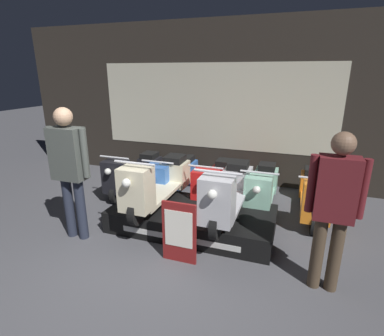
% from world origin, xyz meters
% --- Properties ---
extents(ground_plane, '(30.00, 30.00, 0.00)m').
position_xyz_m(ground_plane, '(0.00, 0.00, 0.00)').
color(ground_plane, '#4C4C51').
extents(shop_wall_back, '(8.79, 0.09, 3.20)m').
position_xyz_m(shop_wall_back, '(0.00, 3.36, 1.60)').
color(shop_wall_back, '#28231E').
rests_on(shop_wall_back, ground_plane).
extents(display_platform, '(2.36, 1.12, 0.32)m').
position_xyz_m(display_platform, '(0.33, 1.15, 0.16)').
color(display_platform, black).
rests_on(display_platform, ground_plane).
extents(scooter_display_left, '(0.56, 1.78, 0.85)m').
position_xyz_m(scooter_display_left, '(-0.20, 1.15, 0.67)').
color(scooter_display_left, black).
rests_on(scooter_display_left, display_platform).
extents(scooter_display_right, '(0.56, 1.78, 0.85)m').
position_xyz_m(scooter_display_right, '(0.86, 1.15, 0.67)').
color(scooter_display_right, black).
rests_on(scooter_display_right, display_platform).
extents(scooter_backrow_0, '(0.56, 1.78, 0.85)m').
position_xyz_m(scooter_backrow_0, '(-1.24, 2.24, 0.35)').
color(scooter_backrow_0, black).
rests_on(scooter_backrow_0, ground_plane).
extents(scooter_backrow_1, '(0.56, 1.78, 0.85)m').
position_xyz_m(scooter_backrow_1, '(-0.43, 2.24, 0.35)').
color(scooter_backrow_1, black).
rests_on(scooter_backrow_1, ground_plane).
extents(scooter_backrow_2, '(0.56, 1.78, 0.85)m').
position_xyz_m(scooter_backrow_2, '(0.39, 2.24, 0.35)').
color(scooter_backrow_2, black).
rests_on(scooter_backrow_2, ground_plane).
extents(scooter_backrow_3, '(0.56, 1.78, 0.85)m').
position_xyz_m(scooter_backrow_3, '(1.21, 2.24, 0.35)').
color(scooter_backrow_3, black).
rests_on(scooter_backrow_3, ground_plane).
extents(scooter_backrow_4, '(0.56, 1.78, 0.85)m').
position_xyz_m(scooter_backrow_4, '(2.02, 2.24, 0.35)').
color(scooter_backrow_4, black).
rests_on(scooter_backrow_4, ground_plane).
extents(person_left_browsing, '(0.60, 0.25, 1.81)m').
position_xyz_m(person_left_browsing, '(-1.12, 0.40, 1.08)').
color(person_left_browsing, '#232838').
rests_on(person_left_browsing, ground_plane).
extents(person_right_browsing, '(0.54, 0.22, 1.70)m').
position_xyz_m(person_right_browsing, '(2.07, 0.40, 0.99)').
color(person_right_browsing, '#473828').
rests_on(person_right_browsing, ground_plane).
extents(price_sign_board, '(0.43, 0.04, 0.78)m').
position_xyz_m(price_sign_board, '(0.45, 0.33, 0.39)').
color(price_sign_board, maroon).
rests_on(price_sign_board, ground_plane).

